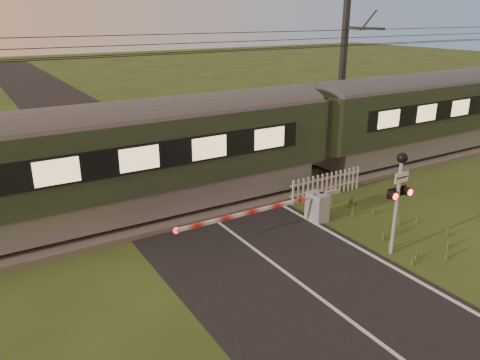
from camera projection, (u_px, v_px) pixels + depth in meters
ground at (303, 286)px, 12.22m from camera, size 160.00×160.00×0.00m
road at (310, 290)px, 12.03m from camera, size 6.00×140.00×0.03m
track_bed at (194, 203)px, 17.42m from camera, size 140.00×3.40×0.39m
overhead_wires at (188, 46)px, 15.52m from camera, size 120.00×0.62×0.62m
train at (311, 130)px, 19.38m from camera, size 40.18×2.77×3.74m
boom_gate at (310, 207)px, 15.84m from camera, size 6.21×0.75×1.00m
crossing_signal at (399, 186)px, 13.21m from camera, size 0.79×0.34×3.11m
picket_fence at (326, 185)px, 18.10m from camera, size 3.47×0.08×0.95m
catenary_mast at (343, 75)px, 22.40m from camera, size 0.24×2.47×7.64m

